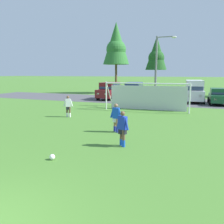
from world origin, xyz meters
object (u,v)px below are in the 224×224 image
object	(u,v)px
parked_car_slot_center_left	(155,94)
parked_car_slot_center	(194,90)
soccer_ball	(52,157)
player_winger_left	(122,129)
parked_car_slot_left	(134,91)
street_lamp	(158,71)
player_striker_near	(116,118)
parked_car_slot_far_left	(110,91)
player_defender_far	(68,106)
parked_car_slot_center_right	(219,96)
soccer_goal	(147,96)

from	to	relation	value
parked_car_slot_center_left	parked_car_slot_center	world-z (taller)	parked_car_slot_center
soccer_ball	player_winger_left	size ratio (longest dim) A/B	0.13
player_winger_left	parked_car_slot_left	bearing A→B (deg)	104.14
parked_car_slot_left	street_lamp	xyz separation A→B (m)	(3.97, -5.54, 2.45)
soccer_ball	player_striker_near	size ratio (longest dim) A/B	0.13
player_winger_left	parked_car_slot_far_left	bearing A→B (deg)	113.38
parked_car_slot_far_left	parked_car_slot_left	xyz separation A→B (m)	(2.91, 1.13, 0.00)
player_defender_far	player_winger_left	size ratio (longest dim) A/B	1.00
player_winger_left	player_striker_near	bearing A→B (deg)	116.62
player_winger_left	parked_car_slot_left	xyz separation A→B (m)	(-4.75, 18.87, 0.29)
parked_car_slot_center_left	parked_car_slot_center_right	world-z (taller)	same
parked_car_slot_center_right	player_winger_left	bearing A→B (deg)	-106.51
player_striker_near	parked_car_slot_left	distance (m)	16.95
parked_car_slot_center_left	player_defender_far	bearing A→B (deg)	-111.06
player_defender_far	player_striker_near	bearing A→B (deg)	-30.83
soccer_goal	parked_car_slot_far_left	bearing A→B (deg)	132.63
player_winger_left	parked_car_slot_center_right	world-z (taller)	parked_car_slot_center_right
soccer_goal	parked_car_slot_left	bearing A→B (deg)	113.46
parked_car_slot_center_left	parked_car_slot_far_left	bearing A→B (deg)	172.92
parked_car_slot_far_left	street_lamp	xyz separation A→B (m)	(6.88, -4.40, 2.45)
player_striker_near	parked_car_slot_center	xyz separation A→B (m)	(3.73, 16.19, 0.52)
soccer_goal	parked_car_slot_left	size ratio (longest dim) A/B	1.60
parked_car_slot_far_left	parked_car_slot_center	world-z (taller)	parked_car_slot_center
player_defender_far	parked_car_slot_center_left	world-z (taller)	parked_car_slot_center_left
parked_car_slot_center_left	street_lamp	world-z (taller)	street_lamp
soccer_ball	player_striker_near	xyz separation A→B (m)	(0.86, 4.88, 0.71)
player_winger_left	parked_car_slot_center	distance (m)	18.69
player_defender_far	parked_car_slot_far_left	size ratio (longest dim) A/B	0.35
player_defender_far	player_winger_left	bearing A→B (deg)	-40.73
player_winger_left	street_lamp	distance (m)	13.63
soccer_goal	parked_car_slot_center_left	distance (m)	6.27
soccer_ball	soccer_goal	world-z (taller)	soccer_goal
parked_car_slot_far_left	player_winger_left	bearing A→B (deg)	-66.62
soccer_goal	parked_car_slot_center_right	distance (m)	9.18
street_lamp	parked_car_slot_center_left	bearing A→B (deg)	103.03
parked_car_slot_center_right	player_striker_near	bearing A→B (deg)	-112.73
parked_car_slot_center_left	parked_car_slot_center	distance (m)	4.49
soccer_goal	parked_car_slot_far_left	size ratio (longest dim) A/B	1.61
soccer_goal	street_lamp	size ratio (longest dim) A/B	1.09
player_striker_near	street_lamp	distance (m)	11.36
soccer_goal	parked_car_slot_left	distance (m)	8.86
soccer_goal	player_defender_far	xyz separation A→B (m)	(-4.91, -5.46, -0.47)
player_winger_left	parked_car_slot_far_left	world-z (taller)	parked_car_slot_far_left
parked_car_slot_center_left	street_lamp	size ratio (longest dim) A/B	0.62
soccer_goal	player_striker_near	world-z (taller)	soccer_goal
soccer_ball	parked_car_slot_center	size ratio (longest dim) A/B	0.04
soccer_goal	street_lamp	bearing A→B (deg)	80.27
soccer_goal	player_defender_far	size ratio (longest dim) A/B	4.57
parked_car_slot_center_right	player_defender_far	bearing A→B (deg)	-133.06
player_striker_near	parked_car_slot_far_left	size ratio (longest dim) A/B	0.35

